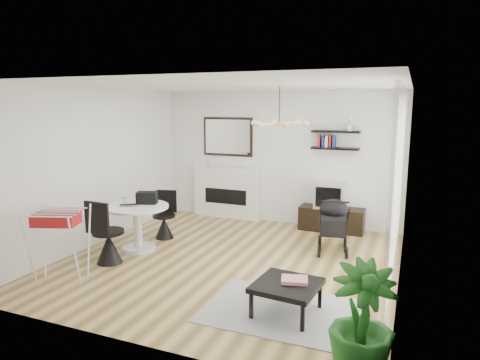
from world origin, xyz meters
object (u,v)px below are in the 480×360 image
at_px(coffee_table, 287,286).
at_px(potted_plant, 362,321).
at_px(dining_table, 138,221).
at_px(drying_rack, 60,244).
at_px(crt_tv, 330,195).
at_px(stroller, 333,227).
at_px(fireplace, 227,186).
at_px(tv_console, 331,219).

height_order(coffee_table, potted_plant, potted_plant).
bearing_deg(potted_plant, coffee_table, 137.60).
bearing_deg(dining_table, drying_rack, -99.70).
height_order(drying_rack, potted_plant, potted_plant).
height_order(dining_table, coffee_table, dining_table).
distance_m(crt_tv, stroller, 1.21).
relative_size(drying_rack, stroller, 1.03).
relative_size(fireplace, potted_plant, 2.05).
bearing_deg(drying_rack, stroller, 19.11).
bearing_deg(dining_table, crt_tv, 40.07).
bearing_deg(potted_plant, tv_console, 103.52).
relative_size(fireplace, coffee_table, 2.74).
relative_size(dining_table, potted_plant, 0.99).
bearing_deg(drying_rack, coffee_table, -15.40).
relative_size(drying_rack, potted_plant, 0.95).
height_order(drying_rack, stroller, drying_rack).
bearing_deg(potted_plant, dining_table, 151.84).
relative_size(coffee_table, potted_plant, 0.75).
xyz_separation_m(crt_tv, coffee_table, (0.16, -3.56, -0.36)).
bearing_deg(crt_tv, drying_rack, -128.60).
relative_size(crt_tv, potted_plant, 0.53).
distance_m(tv_console, drying_rack, 4.89).
xyz_separation_m(crt_tv, drying_rack, (-3.03, -3.80, -0.18)).
xyz_separation_m(fireplace, dining_table, (-0.54, -2.49, -0.18)).
distance_m(tv_console, dining_table, 3.68).
distance_m(fireplace, stroller, 2.85).
bearing_deg(fireplace, crt_tv, -3.87).
bearing_deg(dining_table, stroller, 21.31).
xyz_separation_m(tv_console, potted_plant, (1.06, -4.42, 0.30)).
bearing_deg(stroller, potted_plant, -86.55).
bearing_deg(fireplace, drying_rack, -101.24).
xyz_separation_m(tv_console, dining_table, (-2.82, -2.34, 0.27)).
xyz_separation_m(tv_console, drying_rack, (-3.07, -3.80, 0.30)).
bearing_deg(drying_rack, fireplace, 59.14).
distance_m(drying_rack, stroller, 4.23).
bearing_deg(fireplace, coffee_table, -57.01).
bearing_deg(fireplace, potted_plant, -53.76).
bearing_deg(coffee_table, fireplace, 122.99).
distance_m(fireplace, dining_table, 2.55).
xyz_separation_m(crt_tv, dining_table, (-2.78, -2.34, -0.20)).
xyz_separation_m(fireplace, drying_rack, (-0.78, -3.95, -0.16)).
height_order(tv_console, drying_rack, drying_rack).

